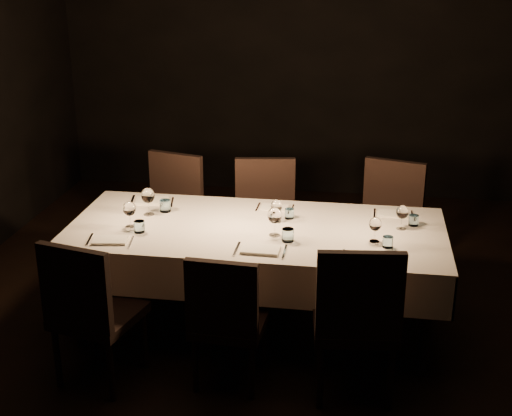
% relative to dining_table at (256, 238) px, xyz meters
% --- Properties ---
extents(room, '(5.01, 6.01, 3.01)m').
position_rel_dining_table_xyz_m(room, '(0.00, 0.00, 0.81)').
color(room, black).
rests_on(room, ground).
extents(dining_table, '(2.52, 1.12, 0.76)m').
position_rel_dining_table_xyz_m(dining_table, '(0.00, 0.00, 0.00)').
color(dining_table, black).
rests_on(dining_table, ground).
extents(chair_near_left, '(0.55, 0.55, 0.96)m').
position_rel_dining_table_xyz_m(chair_near_left, '(-0.87, -0.83, -0.16)').
color(chair_near_left, black).
rests_on(chair_near_left, ground).
extents(place_setting_near_left, '(0.34, 0.40, 0.18)m').
position_rel_dining_table_xyz_m(place_setting_near_left, '(-0.83, -0.22, 0.15)').
color(place_setting_near_left, white).
rests_on(place_setting_near_left, dining_table).
extents(chair_near_center, '(0.45, 0.45, 0.88)m').
position_rel_dining_table_xyz_m(chair_near_center, '(-0.06, -0.74, -0.19)').
color(chair_near_center, black).
rests_on(chair_near_center, ground).
extents(place_setting_near_center, '(0.35, 0.41, 0.19)m').
position_rel_dining_table_xyz_m(place_setting_near_center, '(0.15, -0.22, 0.15)').
color(place_setting_near_center, white).
rests_on(place_setting_near_center, dining_table).
extents(chair_near_right, '(0.53, 0.53, 1.00)m').
position_rel_dining_table_xyz_m(chair_near_right, '(0.70, -0.73, -0.14)').
color(chair_near_right, black).
rests_on(chair_near_right, ground).
extents(place_setting_near_right, '(0.31, 0.39, 0.16)m').
position_rel_dining_table_xyz_m(place_setting_near_right, '(0.79, -0.22, 0.14)').
color(place_setting_near_right, white).
rests_on(place_setting_near_right, dining_table).
extents(chair_far_left, '(0.58, 0.58, 0.98)m').
position_rel_dining_table_xyz_m(chair_far_left, '(-0.83, 0.80, -0.15)').
color(chair_far_left, black).
rests_on(chair_far_left, ground).
extents(place_setting_far_left, '(0.37, 0.41, 0.20)m').
position_rel_dining_table_xyz_m(place_setting_far_left, '(-0.77, 0.22, 0.15)').
color(place_setting_far_left, white).
rests_on(place_setting_far_left, dining_table).
extents(chair_far_center, '(0.54, 0.54, 0.98)m').
position_rel_dining_table_xyz_m(chair_far_center, '(-0.05, 0.78, -0.15)').
color(chair_far_center, black).
rests_on(chair_far_center, ground).
extents(place_setting_far_center, '(0.29, 0.39, 0.16)m').
position_rel_dining_table_xyz_m(place_setting_far_center, '(0.13, 0.22, 0.14)').
color(place_setting_far_center, white).
rests_on(place_setting_far_center, dining_table).
extents(chair_far_right, '(0.59, 0.59, 0.99)m').
position_rel_dining_table_xyz_m(chair_far_right, '(0.90, 0.85, -0.15)').
color(chair_far_right, black).
rests_on(chair_far_right, ground).
extents(place_setting_far_right, '(0.30, 0.39, 0.17)m').
position_rel_dining_table_xyz_m(place_setting_far_right, '(0.97, 0.22, 0.14)').
color(place_setting_far_right, white).
rests_on(place_setting_far_right, dining_table).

